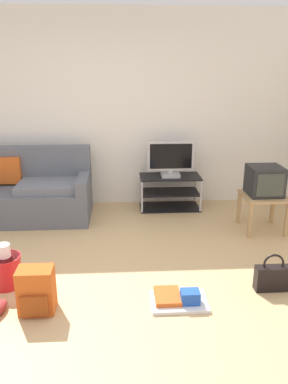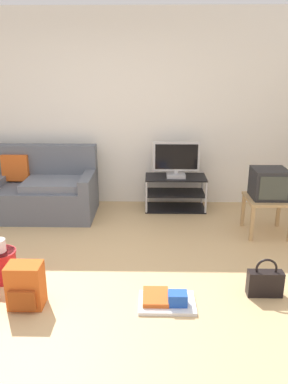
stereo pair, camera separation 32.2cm
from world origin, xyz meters
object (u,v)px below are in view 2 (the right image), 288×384
object	(u,v)px
side_table	(267,204)
backpack	(26,286)
tv_stand	(175,193)
handbag	(265,282)
couch	(17,190)
cleaning_bucket	(1,263)
flat_tv	(176,160)
crt_tv	(269,183)
floor_tray	(166,300)

from	to	relation	value
side_table	backpack	size ratio (longest dim) A/B	1.30
tv_stand	handbag	distance (m)	2.27
couch	cleaning_bucket	bearing A→B (deg)	-76.37
side_table	cleaning_bucket	bearing A→B (deg)	-158.15
couch	backpack	bearing A→B (deg)	-69.84
flat_tv	couch	bearing A→B (deg)	-174.59
side_table	handbag	world-z (taller)	side_table
side_table	crt_tv	bearing A→B (deg)	90.00
crt_tv	backpack	xyz separation A→B (m)	(-2.44, -1.55, -0.44)
side_table	cleaning_bucket	distance (m)	3.03
crt_tv	floor_tray	size ratio (longest dim) A/B	0.82
tv_stand	flat_tv	world-z (taller)	flat_tv
handbag	floor_tray	size ratio (longest dim) A/B	0.74
floor_tray	crt_tv	bearing A→B (deg)	50.38
side_table	crt_tv	world-z (taller)	crt_tv
flat_tv	handbag	distance (m)	2.33
couch	tv_stand	bearing A→B (deg)	6.00
tv_stand	flat_tv	size ratio (longest dim) A/B	1.32
couch	tv_stand	size ratio (longest dim) A/B	2.52
backpack	handbag	size ratio (longest dim) A/B	1.08
crt_tv	backpack	distance (m)	2.92
couch	floor_tray	bearing A→B (deg)	-46.89
tv_stand	floor_tray	world-z (taller)	tv_stand
crt_tv	couch	bearing A→B (deg)	169.71
backpack	floor_tray	size ratio (longest dim) A/B	0.81
couch	backpack	world-z (taller)	couch
couch	side_table	bearing A→B (deg)	-10.57
flat_tv	cleaning_bucket	bearing A→B (deg)	-132.31
cleaning_bucket	floor_tray	size ratio (longest dim) A/B	0.86
flat_tv	crt_tv	bearing A→B (deg)	-37.13
side_table	backpack	distance (m)	2.89
couch	flat_tv	xyz separation A→B (m)	(2.18, 0.21, 0.39)
couch	flat_tv	distance (m)	2.22
couch	tv_stand	distance (m)	2.19
tv_stand	backpack	world-z (taller)	tv_stand
side_table	handbag	bearing A→B (deg)	-105.83
side_table	backpack	xyz separation A→B (m)	(-2.44, -1.54, -0.19)
flat_tv	crt_tv	size ratio (longest dim) A/B	1.63
tv_stand	side_table	xyz separation A→B (m)	(1.05, -0.83, 0.14)
crt_tv	handbag	xyz separation A→B (m)	(-0.38, -1.36, -0.50)
tv_stand	cleaning_bucket	distance (m)	2.63
couch	floor_tray	world-z (taller)	couch
couch	floor_tray	distance (m)	2.89
handbag	tv_stand	bearing A→B (deg)	107.02
crt_tv	cleaning_bucket	distance (m)	3.06
couch	tv_stand	world-z (taller)	couch
crt_tv	floor_tray	world-z (taller)	crt_tv
tv_stand	handbag	xyz separation A→B (m)	(0.66, -2.17, -0.11)
backpack	floor_tray	distance (m)	1.19
tv_stand	floor_tray	distance (m)	2.35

